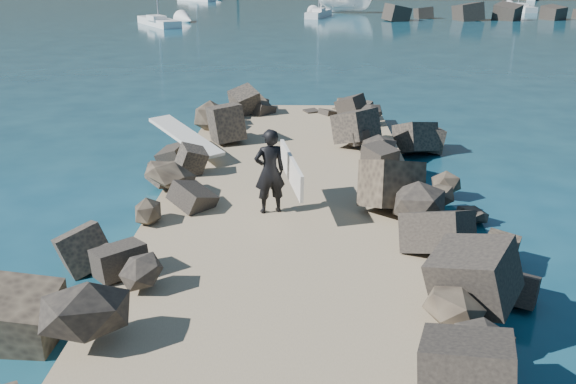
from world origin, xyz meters
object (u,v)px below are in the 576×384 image
object	(u,v)px
boat_imported	(346,1)
surfer_with_board	(273,171)
sailboat_b	(319,14)
surfboard_resting	(186,140)

from	to	relation	value
boat_imported	surfer_with_board	xyz separation A→B (m)	(-5.29, -64.17, 0.22)
boat_imported	sailboat_b	size ratio (longest dim) A/B	0.84
boat_imported	sailboat_b	xyz separation A→B (m)	(-3.19, -5.98, -0.94)
sailboat_b	surfer_with_board	bearing A→B (deg)	-92.06
surfboard_resting	sailboat_b	bearing A→B (deg)	41.17
surfer_with_board	surfboard_resting	bearing A→B (deg)	122.16
sailboat_b	surfboard_resting	bearing A→B (deg)	-94.92
surfer_with_board	sailboat_b	size ratio (longest dim) A/B	0.28
surfer_with_board	boat_imported	bearing A→B (deg)	85.29
boat_imported	sailboat_b	bearing A→B (deg)	160.85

